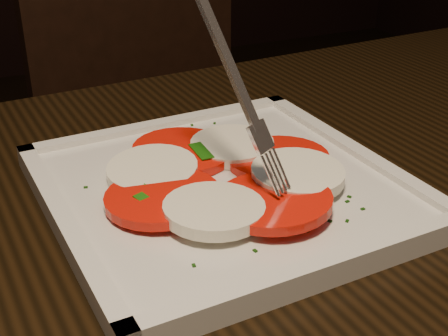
{
  "coord_description": "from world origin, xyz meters",
  "views": [
    {
      "loc": [
        0.01,
        -0.15,
        1.03
      ],
      "look_at": [
        0.21,
        0.29,
        0.78
      ],
      "focal_mm": 50.0,
      "sensor_mm": 36.0,
      "label": 1
    }
  ],
  "objects_px": {
    "chair": "(160,134)",
    "fork": "(222,75)",
    "plate": "(224,191)",
    "table": "(316,309)"
  },
  "relations": [
    {
      "from": "fork",
      "to": "plate",
      "type": "bearing_deg",
      "value": 27.08
    },
    {
      "from": "chair",
      "to": "fork",
      "type": "distance_m",
      "value": 0.73
    },
    {
      "from": "chair",
      "to": "fork",
      "type": "height_order",
      "value": "fork"
    },
    {
      "from": "plate",
      "to": "fork",
      "type": "distance_m",
      "value": 0.11
    },
    {
      "from": "table",
      "to": "plate",
      "type": "relative_size",
      "value": 4.2
    },
    {
      "from": "table",
      "to": "chair",
      "type": "bearing_deg",
      "value": 83.14
    },
    {
      "from": "table",
      "to": "plate",
      "type": "bearing_deg",
      "value": 134.49
    },
    {
      "from": "table",
      "to": "chair",
      "type": "xyz_separation_m",
      "value": [
        0.08,
        0.68,
        -0.12
      ]
    },
    {
      "from": "chair",
      "to": "plate",
      "type": "height_order",
      "value": "chair"
    },
    {
      "from": "chair",
      "to": "plate",
      "type": "bearing_deg",
      "value": -109.6
    }
  ]
}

